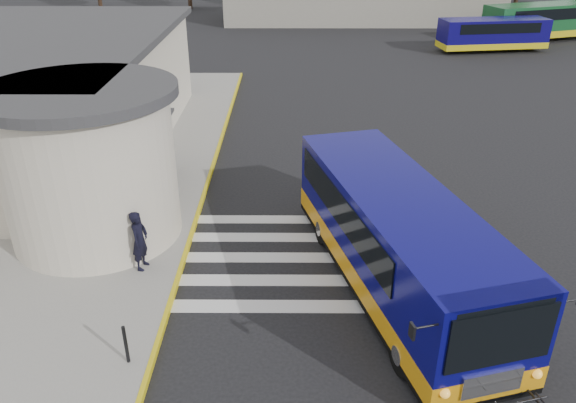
{
  "coord_description": "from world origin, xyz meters",
  "views": [
    {
      "loc": [
        -0.84,
        -15.26,
        9.34
      ],
      "look_at": [
        -0.91,
        -0.5,
        1.78
      ],
      "focal_mm": 35.0,
      "sensor_mm": 36.0,
      "label": 1
    }
  ],
  "objects_px": {
    "pedestrian_b": "(105,217)",
    "far_bus_b": "(541,20)",
    "bollard": "(126,344)",
    "far_bus_a": "(493,33)",
    "pedestrian_a": "(140,240)",
    "transit_bus": "(396,244)"
  },
  "relations": [
    {
      "from": "far_bus_a",
      "to": "far_bus_b",
      "type": "relative_size",
      "value": 0.83
    },
    {
      "from": "bollard",
      "to": "far_bus_a",
      "type": "height_order",
      "value": "far_bus_a"
    },
    {
      "from": "bollard",
      "to": "far_bus_b",
      "type": "xyz_separation_m",
      "value": [
        24.22,
        37.97,
        0.96
      ]
    },
    {
      "from": "pedestrian_b",
      "to": "far_bus_a",
      "type": "bearing_deg",
      "value": 128.64
    },
    {
      "from": "transit_bus",
      "to": "far_bus_a",
      "type": "xyz_separation_m",
      "value": [
        12.4,
        30.53,
        -0.03
      ]
    },
    {
      "from": "pedestrian_a",
      "to": "far_bus_b",
      "type": "bearing_deg",
      "value": -24.69
    },
    {
      "from": "far_bus_a",
      "to": "transit_bus",
      "type": "bearing_deg",
      "value": 149.63
    },
    {
      "from": "pedestrian_b",
      "to": "far_bus_a",
      "type": "xyz_separation_m",
      "value": [
        21.04,
        28.32,
        0.35
      ]
    },
    {
      "from": "transit_bus",
      "to": "pedestrian_a",
      "type": "relative_size",
      "value": 5.8
    },
    {
      "from": "pedestrian_b",
      "to": "far_bus_b",
      "type": "distance_m",
      "value": 41.84
    },
    {
      "from": "bollard",
      "to": "far_bus_b",
      "type": "relative_size",
      "value": 0.1
    },
    {
      "from": "far_bus_a",
      "to": "bollard",
      "type": "bearing_deg",
      "value": 142.33
    },
    {
      "from": "far_bus_b",
      "to": "transit_bus",
      "type": "bearing_deg",
      "value": 134.11
    },
    {
      "from": "transit_bus",
      "to": "bollard",
      "type": "bearing_deg",
      "value": -169.05
    },
    {
      "from": "pedestrian_b",
      "to": "far_bus_b",
      "type": "xyz_separation_m",
      "value": [
        26.26,
        32.57,
        0.62
      ]
    },
    {
      "from": "far_bus_b",
      "to": "pedestrian_b",
      "type": "bearing_deg",
      "value": 122.1
    },
    {
      "from": "far_bus_a",
      "to": "pedestrian_a",
      "type": "bearing_deg",
      "value": 138.47
    },
    {
      "from": "pedestrian_a",
      "to": "far_bus_b",
      "type": "distance_m",
      "value": 42.15
    },
    {
      "from": "pedestrian_b",
      "to": "bollard",
      "type": "distance_m",
      "value": 5.78
    },
    {
      "from": "bollard",
      "to": "far_bus_a",
      "type": "relative_size",
      "value": 0.12
    },
    {
      "from": "transit_bus",
      "to": "pedestrian_a",
      "type": "height_order",
      "value": "transit_bus"
    },
    {
      "from": "bollard",
      "to": "far_bus_a",
      "type": "bearing_deg",
      "value": 60.6
    }
  ]
}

